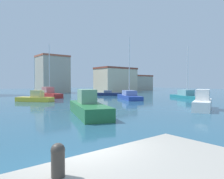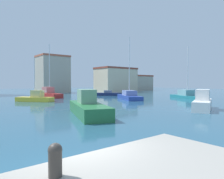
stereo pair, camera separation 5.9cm
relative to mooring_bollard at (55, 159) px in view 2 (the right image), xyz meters
name	(u,v)px [view 2 (the right image)]	position (x,y,z in m)	size (l,w,h in m)	color
water	(101,101)	(16.25, 21.52, -1.38)	(160.00, 160.00, 0.00)	#285670
mooring_bollard	(55,159)	(0.00, 0.00, 0.00)	(0.26, 0.26, 0.63)	#38332D
sailboat_blue_outer_mooring	(129,96)	(22.52, 21.98, -0.82)	(5.81, 8.18, 10.46)	#233D93
motorboat_white_distant_east	(203,102)	(19.16, 7.32, -0.62)	(6.11, 3.92, 2.09)	white
sailboat_yellow_far_right	(35,98)	(8.61, 27.39, -0.82)	(4.73, 5.37, 6.37)	gold
sailboat_teal_near_pier	(187,95)	(31.84, 16.97, -0.84)	(5.64, 8.26, 9.24)	#1E707A
motorboat_green_inner_mooring	(88,107)	(7.88, 11.57, -0.70)	(4.69, 8.05, 2.19)	#28703D
motorboat_navy_far_left	(110,94)	(25.93, 31.80, -1.00)	(4.99, 5.13, 1.15)	#19234C
sailboat_red_center_channel	(49,94)	(13.48, 34.35, -0.67)	(2.48, 6.99, 10.01)	#B22823
yacht_club	(53,74)	(21.81, 52.70, 3.84)	(7.95, 7.04, 10.42)	#B2A893
waterfront_apartments	(116,80)	(38.46, 44.88, 2.29)	(11.77, 7.26, 7.34)	beige
warehouse_block	(133,83)	(53.24, 52.61, 1.42)	(11.63, 10.08, 5.60)	#B2A893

